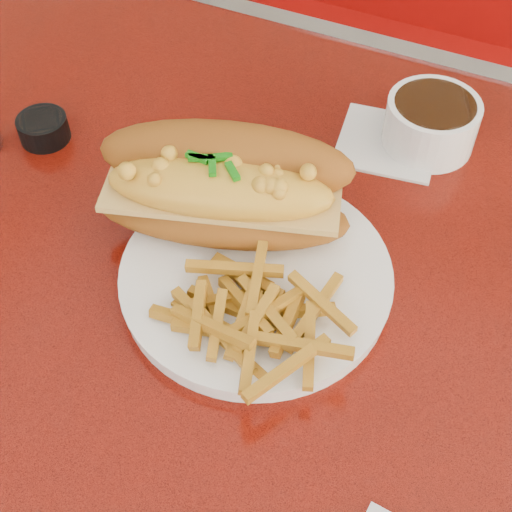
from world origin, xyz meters
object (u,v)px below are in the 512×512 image
at_px(booth_bench_far, 448,149).
at_px(gravy_ramekin, 431,122).
at_px(sauce_cup_left, 43,128).
at_px(dinner_plate, 256,277).
at_px(mac_hoagie, 223,186).
at_px(fork, 283,310).
at_px(diner_table, 308,392).

relative_size(booth_bench_far, gravy_ramekin, 12.24).
bearing_deg(sauce_cup_left, dinner_plate, -16.16).
relative_size(booth_bench_far, dinner_plate, 4.33).
relative_size(mac_hoagie, sauce_cup_left, 3.79).
bearing_deg(sauce_cup_left, gravy_ramekin, 23.71).
xyz_separation_m(mac_hoagie, sauce_cup_left, (-0.24, 0.04, -0.05)).
height_order(fork, sauce_cup_left, sauce_cup_left).
distance_m(diner_table, mac_hoagie, 0.25).
relative_size(dinner_plate, gravy_ramekin, 2.83).
bearing_deg(dinner_plate, booth_bench_far, 85.80).
bearing_deg(gravy_ramekin, booth_bench_far, 92.67).
bearing_deg(dinner_plate, gravy_ramekin, 70.90).
xyz_separation_m(dinner_plate, gravy_ramekin, (0.09, 0.25, 0.02)).
distance_m(gravy_ramekin, sauce_cup_left, 0.41).
xyz_separation_m(diner_table, fork, (-0.02, -0.03, 0.18)).
bearing_deg(gravy_ramekin, mac_hoagie, -124.40).
bearing_deg(mac_hoagie, dinner_plate, -56.90).
distance_m(dinner_plate, sauce_cup_left, 0.30).
distance_m(dinner_plate, gravy_ramekin, 0.26).
relative_size(booth_bench_far, sauce_cup_left, 17.70).
bearing_deg(dinner_plate, mac_hoagie, 140.05).
relative_size(diner_table, gravy_ramekin, 12.55).
xyz_separation_m(gravy_ramekin, sauce_cup_left, (-0.38, -0.16, -0.01)).
bearing_deg(fork, sauce_cup_left, 44.43).
bearing_deg(sauce_cup_left, mac_hoagie, -9.39).
relative_size(dinner_plate, fork, 2.28).
height_order(diner_table, booth_bench_far, booth_bench_far).
bearing_deg(fork, mac_hoagie, 24.89).
bearing_deg(gravy_ramekin, diner_table, -96.13).
height_order(booth_bench_far, gravy_ramekin, booth_bench_far).
bearing_deg(booth_bench_far, fork, -91.50).
relative_size(dinner_plate, sauce_cup_left, 4.09).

